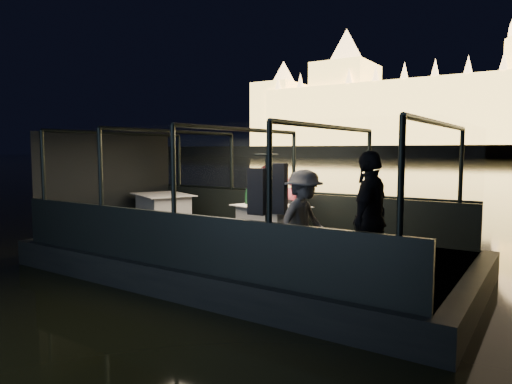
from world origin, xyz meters
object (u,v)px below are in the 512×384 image
Objects in this scene: dining_table_aft at (163,212)px; chair_port_right at (283,218)px; person_woman_coral at (292,202)px; passenger_dark at (370,226)px; person_man_maroon at (269,200)px; passenger_stripe at (303,219)px; wine_bottle at (246,197)px; coat_stand at (266,214)px; dining_table_central at (271,224)px; chair_port_left at (275,215)px.

dining_table_aft is 3.14m from chair_port_right.
passenger_dark is (2.73, -2.75, 0.10)m from person_woman_coral.
person_man_maroon is at bearing 167.64° from chair_port_right.
passenger_stripe is 4.98× the size of wine_bottle.
dining_table_aft is 1.92× the size of chair_port_right.
coat_stand is 1.42× the size of person_woman_coral.
dining_table_central is 1.75× the size of chair_port_left.
passenger_stripe is at bearing -20.71° from dining_table_aft.
passenger_dark is 3.79m from wine_bottle.
person_man_maroon is 4.85× the size of wine_bottle.
dining_table_aft is at bearing 178.49° from wine_bottle.
dining_table_aft is 4.88× the size of wine_bottle.
chair_port_left reaches higher than chair_port_right.
coat_stand reaches higher than person_man_maroon.
wine_bottle is (-0.57, -0.54, 0.47)m from chair_port_right.
passenger_dark is (2.76, -2.35, 0.40)m from chair_port_right.
coat_stand is at bearing -25.12° from dining_table_aft.
person_man_maroon is (-0.62, 0.03, 0.00)m from person_woman_coral.
person_woman_coral is at bearing 90.24° from dining_table_central.
chair_port_right is 3.65m from passenger_dark.
person_man_maroon is 0.98m from wine_bottle.
person_woman_coral is (3.12, 0.87, 0.36)m from dining_table_aft.
chair_port_left is (2.78, 0.70, 0.06)m from dining_table_aft.
person_man_maroon is 4.35m from passenger_dark.
person_woman_coral is at bearing 15.57° from dining_table_aft.
person_woman_coral reaches higher than chair_port_left.
chair_port_left is 0.62× the size of person_woman_coral.
chair_port_right is 0.51× the size of passenger_stripe.
person_woman_coral is 4.12× the size of wine_bottle.
coat_stand reaches higher than person_woman_coral.
person_woman_coral is 0.62m from person_man_maroon.
passenger_dark is at bearing -85.99° from passenger_stripe.
person_man_maroon is (-0.27, 0.19, 0.30)m from chair_port_left.
passenger_stripe is at bearing -46.56° from dining_table_central.
coat_stand is at bearing -88.37° from passenger_dark.
wine_bottle is (-3.33, 1.82, 0.06)m from passenger_dark.
passenger_stripe is at bearing -37.64° from wine_bottle.
coat_stand is (1.09, -1.92, 0.51)m from dining_table_central.
passenger_dark is (1.07, -0.07, 0.00)m from passenger_stripe.
passenger_stripe is (1.66, -1.75, 0.47)m from dining_table_central.
chair_port_left is at bearing -131.82° from passenger_dark.
dining_table_aft reaches higher than dining_table_central.
passenger_stripe reaches higher than chair_port_left.
chair_port_right is at bearing 8.67° from dining_table_aft.
chair_port_right is 2.73m from coat_stand.
person_man_maroon is at bearing 169.12° from chair_port_left.
chair_port_left is at bearing -38.84° from person_man_maroon.
wine_bottle is (-2.26, 1.74, 0.06)m from passenger_stripe.
person_woman_coral is at bearing 50.31° from chair_port_left.
person_man_maroon reaches higher than dining_table_central.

